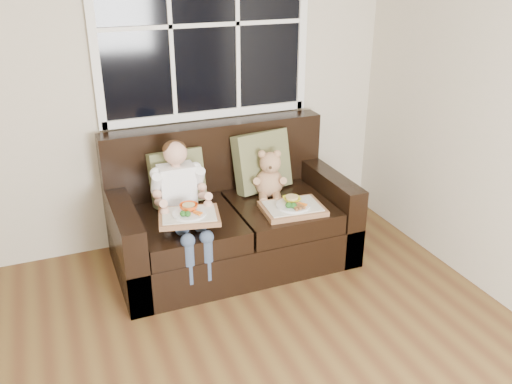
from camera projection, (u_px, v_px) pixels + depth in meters
name	position (u px, v px, depth m)	size (l,w,h in m)	color
room_walls	(193.00, 160.00, 1.51)	(4.52, 5.02, 2.71)	beige
window_back	(204.00, 25.00, 3.86)	(1.62, 0.04, 1.37)	black
loveseat	(230.00, 220.00, 4.02)	(1.70, 0.92, 0.96)	black
pillow_left	(177.00, 177.00, 3.89)	(0.40, 0.21, 0.40)	olive
pillow_right	(262.00, 161.00, 4.11)	(0.48, 0.29, 0.46)	olive
child	(181.00, 194.00, 3.65)	(0.36, 0.59, 0.81)	white
teddy_bear	(270.00, 177.00, 4.01)	(0.26, 0.31, 0.38)	tan
tray_left	(189.00, 215.00, 3.49)	(0.44, 0.37, 0.09)	#9A6D45
tray_right	(293.00, 207.00, 3.82)	(0.45, 0.36, 0.10)	#9A6D45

